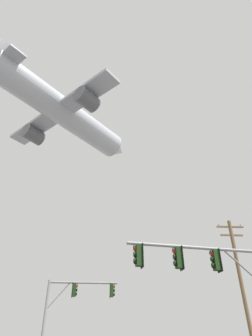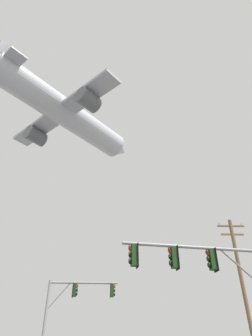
{
  "view_description": "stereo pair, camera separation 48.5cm",
  "coord_description": "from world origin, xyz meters",
  "px_view_note": "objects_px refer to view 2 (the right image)",
  "views": [
    {
      "loc": [
        -1.36,
        -5.46,
        1.47
      ],
      "look_at": [
        -0.2,
        16.83,
        15.37
      ],
      "focal_mm": 30.78,
      "sensor_mm": 36.0,
      "label": 1
    },
    {
      "loc": [
        -0.87,
        -5.48,
        1.47
      ],
      "look_at": [
        -0.2,
        16.83,
        15.37
      ],
      "focal_mm": 30.78,
      "sensor_mm": 36.0,
      "label": 2
    }
  ],
  "objects_px": {
    "utility_pole": "(242,283)",
    "signal_pole_far": "(73,301)",
    "signal_pole_near": "(208,272)",
    "airplane": "(65,113)"
  },
  "relations": [
    {
      "from": "signal_pole_near",
      "to": "airplane",
      "type": "distance_m",
      "value": 39.0
    },
    {
      "from": "signal_pole_near",
      "to": "airplane",
      "type": "bearing_deg",
      "value": 120.51
    },
    {
      "from": "signal_pole_near",
      "to": "utility_pole",
      "type": "relative_size",
      "value": 0.65
    },
    {
      "from": "utility_pole",
      "to": "airplane",
      "type": "relative_size",
      "value": 0.41
    },
    {
      "from": "utility_pole",
      "to": "airplane",
      "type": "bearing_deg",
      "value": 143.65
    },
    {
      "from": "signal_pole_near",
      "to": "signal_pole_far",
      "type": "relative_size",
      "value": 1.16
    },
    {
      "from": "signal_pole_near",
      "to": "signal_pole_far",
      "type": "distance_m",
      "value": 12.41
    },
    {
      "from": "utility_pole",
      "to": "signal_pole_far",
      "type": "bearing_deg",
      "value": 174.12
    },
    {
      "from": "signal_pole_near",
      "to": "utility_pole",
      "type": "bearing_deg",
      "value": 59.87
    },
    {
      "from": "signal_pole_near",
      "to": "signal_pole_far",
      "type": "height_order",
      "value": "signal_pole_far"
    }
  ]
}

